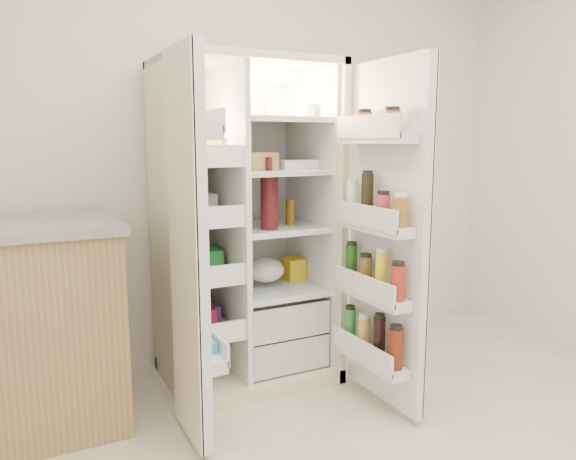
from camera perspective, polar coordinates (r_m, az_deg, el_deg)
wall_back at (r=3.46m, az=-5.33°, el=8.98°), size 4.00×0.02×2.70m
refrigerator at (r=3.16m, az=-4.52°, el=-2.08°), size 0.92×0.70×1.80m
freezer_door at (r=2.40m, az=-10.29°, el=-2.28°), size 0.15×0.40×1.72m
fridge_door at (r=2.77m, az=10.05°, el=-1.09°), size 0.17×0.58×1.72m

